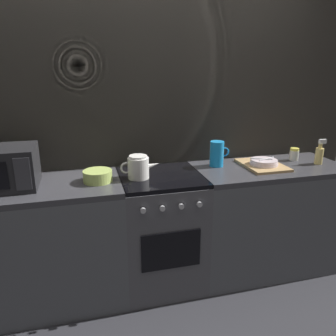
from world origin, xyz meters
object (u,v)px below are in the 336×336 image
at_px(spice_jar, 294,154).
at_px(stove_unit, 161,230).
at_px(dish_pile, 263,164).
at_px(mixing_bowl, 98,176).
at_px(pitcher, 217,154).
at_px(spray_bottle, 319,154).
at_px(kettle, 138,167).

bearing_deg(spice_jar, stove_unit, -175.06).
bearing_deg(dish_pile, spice_jar, 16.11).
bearing_deg(stove_unit, mixing_bowl, -177.02).
distance_m(stove_unit, spice_jar, 1.29).
distance_m(mixing_bowl, pitcher, 0.95).
height_order(spice_jar, spray_bottle, spray_bottle).
bearing_deg(pitcher, spice_jar, -0.90).
bearing_deg(spice_jar, dish_pile, -163.89).
bearing_deg(mixing_bowl, pitcher, 8.30).
bearing_deg(dish_pile, spray_bottle, -5.29).
distance_m(stove_unit, pitcher, 0.74).
distance_m(kettle, spice_jar, 1.36).
height_order(kettle, pitcher, pitcher).
bearing_deg(stove_unit, spice_jar, 4.94).
bearing_deg(dish_pile, kettle, -178.56).
height_order(stove_unit, spray_bottle, spray_bottle).
bearing_deg(pitcher, dish_pile, -17.77).
height_order(stove_unit, pitcher, pitcher).
bearing_deg(kettle, stove_unit, 8.07).
height_order(pitcher, dish_pile, pitcher).
distance_m(kettle, dish_pile, 1.00).
relative_size(stove_unit, mixing_bowl, 4.50).
bearing_deg(pitcher, spray_bottle, -10.68).
bearing_deg(kettle, pitcher, 11.84).
height_order(kettle, spray_bottle, spray_bottle).
bearing_deg(mixing_bowl, spice_jar, 4.40).
relative_size(stove_unit, dish_pile, 2.25).
distance_m(mixing_bowl, spice_jar, 1.64).
xyz_separation_m(spice_jar, spray_bottle, (0.13, -0.15, 0.03)).
distance_m(pitcher, spray_bottle, 0.84).
height_order(stove_unit, kettle, kettle).
xyz_separation_m(dish_pile, spice_jar, (0.35, 0.10, 0.03)).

